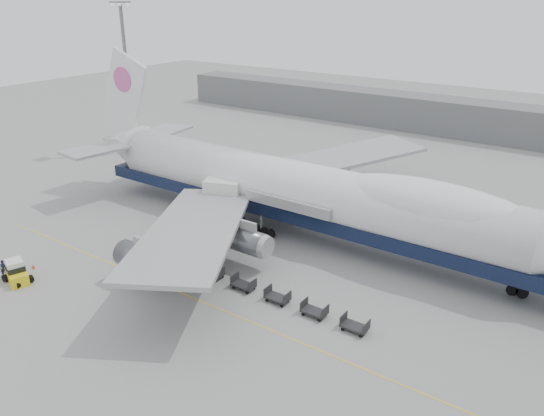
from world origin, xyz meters
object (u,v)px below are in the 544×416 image
Objects in this scene: baggage_tug at (16,272)px; ground_worker at (4,269)px; airliner at (302,190)px; catering_truck at (224,200)px.

ground_worker is (-1.88, -0.24, -0.06)m from baggage_tug.
ground_worker is (-19.19, -26.01, -4.68)m from airliner.
airliner is 35.61× the size of ground_worker.
catering_truck is 1.75× the size of baggage_tug.
airliner is at bearing -6.87° from ground_worker.
catering_truck is at bearing -158.71° from airliner.
ground_worker is at bearing -134.47° from catering_truck.
baggage_tug is at bearing -130.60° from catering_truck.
airliner is 19.47× the size of baggage_tug.
airliner is 31.38m from baggage_tug.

